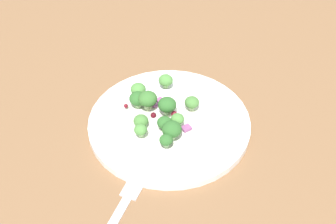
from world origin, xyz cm
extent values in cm
cube|color=brown|center=(0.00, 0.00, -1.00)|extent=(180.00, 180.00, 2.00)
cylinder|color=white|center=(-0.38, 1.77, 0.60)|extent=(25.00, 25.00, 1.20)
torus|color=white|center=(-0.38, 1.77, 1.20)|extent=(24.00, 24.00, 1.00)
cylinder|color=white|center=(-0.38, 1.77, 1.30)|extent=(14.50, 14.50, 0.20)
cylinder|color=#8EB77A|center=(4.84, -1.67, 2.28)|extent=(0.73, 0.73, 0.73)
ellipsoid|color=#2D6028|center=(4.84, -1.67, 3.15)|extent=(1.94, 1.94, 1.46)
cylinder|color=#9EC684|center=(-0.75, -2.73, 1.76)|extent=(0.85, 0.85, 0.85)
ellipsoid|color=#477A38|center=(-0.75, -2.73, 2.77)|extent=(2.25, 2.25, 1.69)
cylinder|color=#8EB77A|center=(-6.66, 0.00, 2.34)|extent=(0.91, 0.91, 0.91)
ellipsoid|color=#4C843D|center=(-6.66, 0.00, 3.44)|extent=(2.44, 2.44, 1.83)
cylinder|color=#8EB77A|center=(-0.95, 1.96, 2.42)|extent=(1.06, 1.06, 1.06)
ellipsoid|color=#2D6028|center=(-0.95, 1.96, 3.69)|extent=(2.82, 2.82, 2.12)
cylinder|color=#9EC684|center=(1.61, 0.37, 2.00)|extent=(0.85, 0.85, 0.85)
ellipsoid|color=#2D6028|center=(1.61, 0.37, 3.02)|extent=(2.26, 2.26, 1.70)
cylinder|color=#ADD18E|center=(0.50, 5.84, 2.08)|extent=(0.85, 0.85, 0.85)
ellipsoid|color=#477A38|center=(0.50, 5.84, 3.10)|extent=(2.27, 2.27, 1.70)
cylinder|color=#9EC684|center=(1.15, -3.79, 2.23)|extent=(0.72, 0.72, 0.72)
ellipsoid|color=#4C843D|center=(1.15, -3.79, 3.10)|extent=(1.93, 1.93, 1.45)
cylinder|color=#9EC684|center=(3.65, -0.29, 2.12)|extent=(1.09, 1.09, 1.09)
ellipsoid|color=#2D6028|center=(3.65, -0.29, 3.42)|extent=(2.90, 2.90, 2.17)
cylinder|color=#8EB77A|center=(-4.99, -0.98, 1.97)|extent=(1.00, 1.00, 1.00)
ellipsoid|color=#2D6028|center=(-4.99, -0.98, 3.18)|extent=(2.68, 2.68, 2.01)
cylinder|color=#8EB77A|center=(2.01, 1.98, 2.25)|extent=(0.75, 0.75, 0.75)
ellipsoid|color=#4C843D|center=(2.01, 1.98, 3.14)|extent=(1.99, 1.99, 1.49)
cylinder|color=#ADD18E|center=(-3.51, 0.39, 2.49)|extent=(1.11, 1.11, 1.11)
ellipsoid|color=#386B2D|center=(-3.51, 0.39, 3.82)|extent=(2.96, 2.96, 2.22)
cylinder|color=#8EB77A|center=(-6.93, 5.22, 1.81)|extent=(0.90, 0.90, 0.90)
ellipsoid|color=#4C843D|center=(-6.93, 5.22, 2.89)|extent=(2.40, 2.40, 1.80)
sphere|color=maroon|center=(-6.41, 0.55, 2.24)|extent=(0.91, 0.91, 0.91)
sphere|color=maroon|center=(-0.18, 2.62, 2.19)|extent=(0.96, 0.96, 0.96)
sphere|color=#4C0A14|center=(-1.84, 0.07, 1.69)|extent=(0.90, 0.90, 0.90)
sphere|color=maroon|center=(-5.51, -2.85, 2.08)|extent=(0.70, 0.70, 0.70)
cube|color=#934C84|center=(3.16, 2.86, 1.75)|extent=(1.15, 1.40, 0.41)
cube|color=#934C84|center=(-4.49, 0.64, 1.77)|extent=(1.45, 1.48, 0.45)
cube|color=#934C84|center=(-3.75, 1.44, 1.47)|extent=(1.10, 1.14, 0.42)
cube|color=#934C84|center=(-4.42, 2.76, 1.47)|extent=(1.56, 1.56, 0.35)
cube|color=silver|center=(7.82, -8.68, 0.25)|extent=(4.09, 4.32, 0.50)
camera|label=1|loc=(43.18, -24.21, 50.69)|focal=49.05mm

